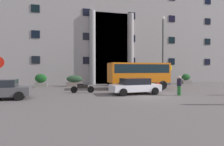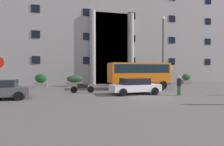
# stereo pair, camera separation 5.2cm
# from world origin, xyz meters

# --- Properties ---
(ground_plane) EXTENTS (80.00, 64.00, 0.12)m
(ground_plane) POSITION_xyz_m (0.00, 0.00, -0.06)
(ground_plane) COLOR #57504F
(office_building_facade) EXTENTS (41.99, 9.68, 15.30)m
(office_building_facade) POSITION_xyz_m (0.00, 17.48, 7.65)
(office_building_facade) COLOR gray
(office_building_facade) RESTS_ON ground_plane
(orange_minibus) EXTENTS (6.46, 2.66, 2.81)m
(orange_minibus) POSITION_xyz_m (1.37, 5.50, 1.67)
(orange_minibus) COLOR orange
(orange_minibus) RESTS_ON ground_plane
(bus_stop_sign) EXTENTS (0.44, 0.08, 2.63)m
(bus_stop_sign) POSITION_xyz_m (6.51, 7.58, 1.62)
(bus_stop_sign) COLOR #949E1F
(bus_stop_sign) RESTS_ON ground_plane
(hedge_planter_east) EXTENTS (2.00, 0.78, 1.36)m
(hedge_planter_east) POSITION_xyz_m (-5.24, 10.18, 0.66)
(hedge_planter_east) COLOR #6C6058
(hedge_planter_east) RESTS_ON ground_plane
(hedge_planter_far_west) EXTENTS (1.63, 0.87, 1.61)m
(hedge_planter_far_west) POSITION_xyz_m (4.45, 10.64, 0.78)
(hedge_planter_far_west) COLOR slate
(hedge_planter_far_west) RESTS_ON ground_plane
(hedge_planter_far_east) EXTENTS (1.41, 0.75, 1.57)m
(hedge_planter_far_east) POSITION_xyz_m (-9.16, 10.15, 0.76)
(hedge_planter_far_east) COLOR slate
(hedge_planter_far_east) RESTS_ON ground_plane
(hedge_planter_entrance_left) EXTENTS (2.16, 0.92, 1.38)m
(hedge_planter_entrance_left) POSITION_xyz_m (0.44, 10.19, 0.67)
(hedge_planter_entrance_left) COLOR #6C5F57
(hedge_planter_entrance_left) RESTS_ON ground_plane
(hedge_planter_entrance_right) EXTENTS (1.40, 0.76, 1.46)m
(hedge_planter_entrance_right) POSITION_xyz_m (10.90, 10.44, 0.70)
(hedge_planter_entrance_right) COLOR slate
(hedge_planter_entrance_right) RESTS_ON ground_plane
(parked_compact_extra) EXTENTS (4.05, 2.22, 1.39)m
(parked_compact_extra) POSITION_xyz_m (-10.89, 1.00, 0.72)
(parked_compact_extra) COLOR #48464A
(parked_compact_extra) RESTS_ON ground_plane
(parked_sedan_second) EXTENTS (4.24, 2.22, 1.36)m
(parked_sedan_second) POSITION_xyz_m (-0.66, 1.38, 0.70)
(parked_sedan_second) COLOR white
(parked_sedan_second) RESTS_ON ground_plane
(motorcycle_near_kerb) EXTENTS (2.07, 0.65, 0.89)m
(motorcycle_near_kerb) POSITION_xyz_m (2.14, 3.07, 0.46)
(motorcycle_near_kerb) COLOR black
(motorcycle_near_kerb) RESTS_ON ground_plane
(scooter_by_planter) EXTENTS (2.08, 0.56, 0.89)m
(scooter_by_planter) POSITION_xyz_m (-4.96, 3.31, 0.46)
(scooter_by_planter) COLOR black
(scooter_by_planter) RESTS_ON ground_plane
(pedestrian_man_crossing) EXTENTS (0.36, 0.36, 1.57)m
(pedestrian_man_crossing) POSITION_xyz_m (2.55, -0.23, 0.79)
(pedestrian_man_crossing) COLOR #23622A
(pedestrian_man_crossing) RESTS_ON ground_plane
(lamppost_plaza_centre) EXTENTS (0.40, 0.40, 8.77)m
(lamppost_plaza_centre) POSITION_xyz_m (5.63, 7.85, 5.03)
(lamppost_plaza_centre) COLOR #313633
(lamppost_plaza_centre) RESTS_ON ground_plane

